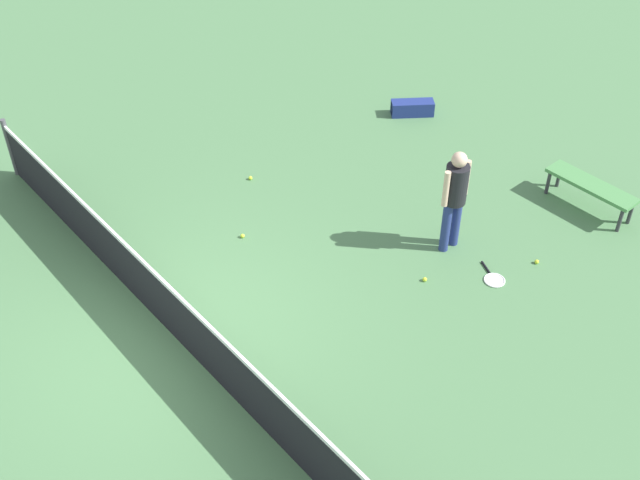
{
  "coord_description": "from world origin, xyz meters",
  "views": [
    {
      "loc": [
        -6.91,
        3.29,
        7.8
      ],
      "look_at": [
        -0.55,
        -2.1,
        0.9
      ],
      "focal_mm": 44.53,
      "sensor_mm": 36.0,
      "label": 1
    }
  ],
  "objects": [
    {
      "name": "ground_plane",
      "position": [
        0.0,
        0.0,
        0.0
      ],
      "size": [
        40.0,
        40.0,
        0.0
      ],
      "primitive_type": "plane",
      "color": "#4C7A4C"
    },
    {
      "name": "court_net",
      "position": [
        0.0,
        0.0,
        0.5
      ],
      "size": [
        10.09,
        0.09,
        1.07
      ],
      "color": "#4C4C51",
      "rests_on": "ground_plane"
    },
    {
      "name": "player_near_side",
      "position": [
        -1.1,
        -4.2,
        1.01
      ],
      "size": [
        0.34,
        0.52,
        1.7
      ],
      "color": "navy",
      "rests_on": "ground_plane"
    },
    {
      "name": "tennis_racket_near_player",
      "position": [
        -2.05,
        -4.15,
        0.01
      ],
      "size": [
        0.6,
        0.41,
        0.03
      ],
      "color": "white",
      "rests_on": "ground_plane"
    },
    {
      "name": "tennis_ball_near_player",
      "position": [
        2.28,
        -2.94,
        0.03
      ],
      "size": [
        0.07,
        0.07,
        0.07
      ],
      "primitive_type": "sphere",
      "color": "#C6E033",
      "rests_on": "ground_plane"
    },
    {
      "name": "tennis_ball_by_net",
      "position": [
        -1.42,
        -3.36,
        0.03
      ],
      "size": [
        0.07,
        0.07,
        0.07
      ],
      "primitive_type": "sphere",
      "color": "#C6E033",
      "rests_on": "ground_plane"
    },
    {
      "name": "tennis_ball_midcourt",
      "position": [
        1.1,
        -1.93,
        0.03
      ],
      "size": [
        0.07,
        0.07,
        0.07
      ],
      "primitive_type": "sphere",
      "color": "#C6E033",
      "rests_on": "ground_plane"
    },
    {
      "name": "tennis_ball_baseline",
      "position": [
        -2.23,
        -4.91,
        0.03
      ],
      "size": [
        0.07,
        0.07,
        0.07
      ],
      "primitive_type": "sphere",
      "color": "#C6E033",
      "rests_on": "ground_plane"
    },
    {
      "name": "courtside_bench",
      "position": [
        -1.88,
        -6.63,
        0.42
      ],
      "size": [
        1.51,
        0.44,
        0.48
      ],
      "color": "#4C8C4C",
      "rests_on": "ground_plane"
    },
    {
      "name": "equipment_bag",
      "position": [
        2.04,
        -6.55,
        0.14
      ],
      "size": [
        0.7,
        0.81,
        0.28
      ],
      "color": "navy",
      "rests_on": "ground_plane"
    }
  ]
}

